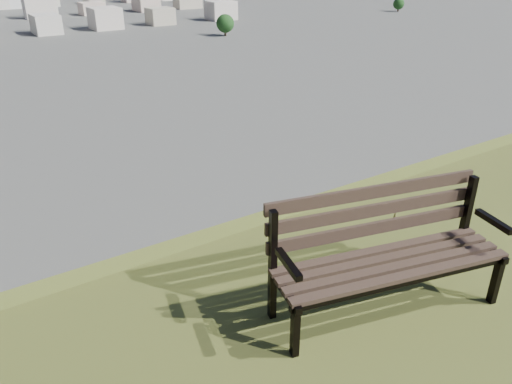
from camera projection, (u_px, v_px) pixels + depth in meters
park_bench at (385, 246)px, 4.08m from camera, size 2.04×1.06×1.02m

